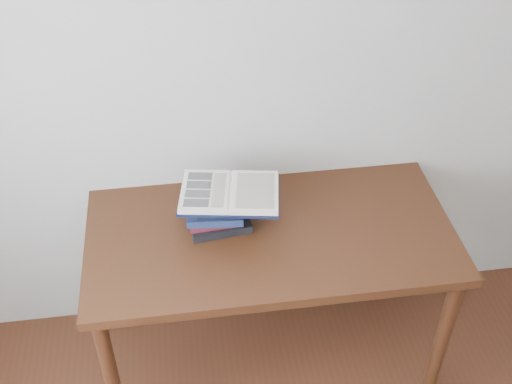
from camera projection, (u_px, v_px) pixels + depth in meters
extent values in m
cube|color=#B1AFA8|center=(280.00, 74.00, 2.55)|extent=(3.50, 0.04, 2.60)
cube|color=#3F1D0F|center=(271.00, 236.00, 2.60)|extent=(1.48, 0.74, 0.04)
cylinder|color=#3F1D0F|center=(112.00, 379.00, 2.54)|extent=(0.06, 0.06, 0.75)
cylinder|color=#3F1D0F|center=(442.00, 340.00, 2.68)|extent=(0.06, 0.06, 0.75)
cylinder|color=#3F1D0F|center=(116.00, 266.00, 3.01)|extent=(0.06, 0.06, 0.75)
cylinder|color=#3F1D0F|center=(396.00, 238.00, 3.16)|extent=(0.06, 0.06, 0.75)
cube|color=black|center=(219.00, 221.00, 2.61)|extent=(0.26, 0.21, 0.04)
cube|color=#5A1623|center=(214.00, 216.00, 2.58)|extent=(0.22, 0.16, 0.03)
cube|color=#19204C|center=(215.00, 212.00, 2.56)|extent=(0.24, 0.17, 0.03)
cube|color=black|center=(220.00, 202.00, 2.56)|extent=(0.19, 0.15, 0.03)
cube|color=#5A1623|center=(220.00, 197.00, 2.53)|extent=(0.22, 0.17, 0.03)
cube|color=black|center=(230.00, 195.00, 2.52)|extent=(0.43, 0.33, 0.01)
cube|color=silver|center=(205.00, 191.00, 2.51)|extent=(0.23, 0.28, 0.02)
cube|color=silver|center=(254.00, 192.00, 2.51)|extent=(0.23, 0.28, 0.02)
cylinder|color=silver|center=(230.00, 192.00, 2.51)|extent=(0.06, 0.26, 0.01)
cube|color=black|center=(200.00, 176.00, 2.57)|extent=(0.10, 0.06, 0.00)
cube|color=black|center=(199.00, 185.00, 2.53)|extent=(0.10, 0.06, 0.00)
cube|color=black|center=(197.00, 194.00, 2.48)|extent=(0.10, 0.06, 0.00)
cube|color=black|center=(196.00, 203.00, 2.44)|extent=(0.10, 0.06, 0.00)
cube|color=beige|center=(219.00, 190.00, 2.50)|extent=(0.08, 0.22, 0.00)
cube|color=beige|center=(255.00, 190.00, 2.50)|extent=(0.18, 0.24, 0.00)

